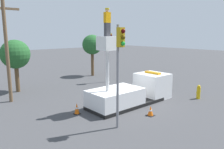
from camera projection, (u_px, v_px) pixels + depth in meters
ground_plane at (126, 105)px, 16.11m from camera, size 120.00×120.00×0.00m
bucket_truck at (132, 92)px, 16.32m from camera, size 7.06×2.41×5.00m
worker at (107, 22)px, 13.87m from camera, size 0.40×0.26×1.75m
traffic_light_pole at (120, 57)px, 11.37m from camera, size 0.34×0.57×5.63m
traffic_light_across at (110, 47)px, 23.00m from camera, size 0.34×0.57×5.34m
fire_hydrant at (199, 92)px, 17.53m from camera, size 0.54×0.30×1.13m
traffic_cone_rear at (77, 109)px, 14.20m from camera, size 0.40×0.40×0.75m
traffic_cone_curbside at (150, 111)px, 13.93m from camera, size 0.45×0.45×0.64m
tree_left_bg at (92, 45)px, 26.68m from camera, size 2.41×2.41×5.06m
tree_right_bg at (15, 55)px, 19.17m from camera, size 2.55×2.55×4.66m
utility_pole at (7, 48)px, 16.12m from camera, size 2.20×0.26×7.55m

